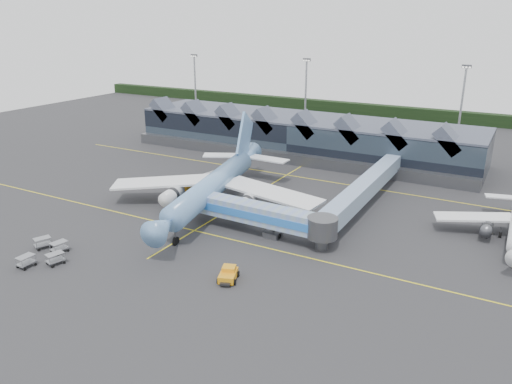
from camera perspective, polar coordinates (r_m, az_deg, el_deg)
The scene contains 10 objects.
ground at distance 90.91m, azimuth -4.12°, elevation -2.64°, with size 260.00×260.00×0.00m, color #29292B.
taxi_stripes at distance 98.85m, azimuth -0.97°, elevation -0.75°, with size 120.00×60.00×0.01m.
tree_line_far at distance 189.00m, azimuth 14.52°, elevation 8.97°, with size 260.00×4.00×4.00m, color black.
terminal at distance 131.77m, azimuth 5.26°, elevation 6.49°, with size 90.00×22.25×12.52m.
light_masts at distance 137.29m, azimuth 18.19°, elevation 9.38°, with size 132.40×42.56×22.45m.
main_airliner at distance 93.83m, azimuth -4.61°, elevation 1.01°, with size 41.05×47.92×15.50m.
jet_bridge at distance 81.05m, azimuth 1.14°, elevation -2.76°, with size 27.51×4.77×5.32m.
fuel_truck at distance 102.67m, azimuth -6.31°, elevation 1.09°, with size 4.20×10.81×3.59m.
pushback_tug at distance 68.99m, azimuth -3.19°, elevation -9.39°, with size 3.46×4.38×1.77m.
baggage_carts at distance 81.05m, azimuth -22.87°, elevation -6.30°, with size 8.43×8.14×1.70m.
Camera 1 is at (46.49, -70.40, 33.86)m, focal length 35.00 mm.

